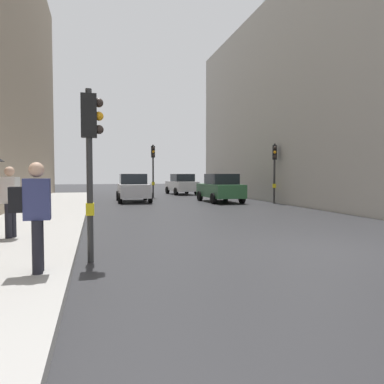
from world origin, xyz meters
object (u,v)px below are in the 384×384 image
(traffic_light_far_median, at_px, (153,161))
(car_white_compact, at_px, (182,184))
(traffic_light_mid_street, at_px, (275,162))
(car_silver_hatchback, at_px, (133,188))
(pedestrian_with_grey_backpack, at_px, (34,210))
(car_green_estate, at_px, (220,188))
(pedestrian_with_black_backpack, at_px, (8,197))
(traffic_light_near_left, at_px, (90,143))

(traffic_light_far_median, distance_m, car_white_compact, 5.37)
(traffic_light_mid_street, height_order, car_silver_hatchback, traffic_light_mid_street)
(pedestrian_with_grey_backpack, bearing_deg, car_silver_hatchback, 79.49)
(car_white_compact, relative_size, car_silver_hatchback, 1.02)
(car_green_estate, relative_size, car_white_compact, 0.98)
(car_green_estate, height_order, car_white_compact, same)
(car_green_estate, xyz_separation_m, pedestrian_with_grey_backpack, (-8.45, -15.67, 0.29))
(traffic_light_far_median, bearing_deg, pedestrian_with_black_backpack, -109.74)
(traffic_light_near_left, xyz_separation_m, car_white_compact, (7.24, 23.77, -1.47))
(traffic_light_near_left, height_order, car_silver_hatchback, traffic_light_near_left)
(car_silver_hatchback, height_order, pedestrian_with_grey_backpack, pedestrian_with_grey_backpack)
(traffic_light_far_median, distance_m, car_silver_hatchback, 4.40)
(traffic_light_near_left, bearing_deg, traffic_light_mid_street, 50.65)
(traffic_light_mid_street, bearing_deg, car_white_compact, 105.45)
(car_white_compact, bearing_deg, car_green_estate, -87.88)
(car_green_estate, bearing_deg, car_white_compact, 92.12)
(traffic_light_near_left, distance_m, pedestrian_with_black_backpack, 3.42)
(traffic_light_near_left, bearing_deg, car_silver_hatchback, 81.68)
(traffic_light_far_median, height_order, car_white_compact, traffic_light_far_median)
(traffic_light_mid_street, relative_size, car_white_compact, 0.82)
(car_green_estate, height_order, pedestrian_with_black_backpack, pedestrian_with_black_backpack)
(pedestrian_with_grey_backpack, relative_size, pedestrian_with_black_backpack, 1.00)
(traffic_light_mid_street, xyz_separation_m, car_silver_hatchback, (-7.96, 3.58, -1.57))
(car_white_compact, relative_size, pedestrian_with_black_backpack, 2.44)
(traffic_light_near_left, height_order, traffic_light_mid_street, traffic_light_mid_street)
(traffic_light_mid_street, height_order, car_white_compact, traffic_light_mid_street)
(car_silver_hatchback, bearing_deg, car_white_compact, 57.29)
(pedestrian_with_grey_backpack, xyz_separation_m, pedestrian_with_black_backpack, (-1.16, 3.73, 0.00))
(traffic_light_far_median, height_order, pedestrian_with_black_backpack, traffic_light_far_median)
(car_white_compact, xyz_separation_m, car_silver_hatchback, (-4.88, -7.59, 0.00))
(car_white_compact, xyz_separation_m, pedestrian_with_grey_backpack, (-8.10, -25.00, 0.29))
(traffic_light_near_left, bearing_deg, pedestrian_with_black_backpack, 128.97)
(pedestrian_with_grey_backpack, height_order, pedestrian_with_black_backpack, same)
(traffic_light_near_left, xyz_separation_m, car_green_estate, (7.58, 14.45, -1.47))
(traffic_light_near_left, distance_m, pedestrian_with_grey_backpack, 1.91)
(traffic_light_far_median, relative_size, car_silver_hatchback, 0.93)
(traffic_light_far_median, height_order, car_silver_hatchback, traffic_light_far_median)
(car_green_estate, xyz_separation_m, pedestrian_with_black_backpack, (-9.61, -11.95, 0.29))
(traffic_light_mid_street, xyz_separation_m, car_white_compact, (-3.09, 11.17, -1.57))
(car_silver_hatchback, xyz_separation_m, pedestrian_with_black_backpack, (-4.39, -13.68, 0.29))
(traffic_light_far_median, xyz_separation_m, traffic_light_mid_street, (6.16, -7.16, -0.25))
(pedestrian_with_grey_backpack, bearing_deg, traffic_light_far_median, 76.51)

